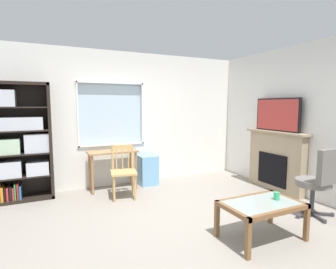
{
  "coord_description": "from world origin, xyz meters",
  "views": [
    {
      "loc": [
        -1.55,
        -2.99,
        1.59
      ],
      "look_at": [
        0.25,
        0.79,
        1.12
      ],
      "focal_mm": 28.5,
      "sensor_mm": 36.0,
      "label": 1
    }
  ],
  "objects_px": {
    "coffee_table": "(262,208)",
    "sippy_cup": "(277,196)",
    "plastic_drawer_unit": "(147,170)",
    "bookshelf": "(21,143)",
    "desk_under_window": "(113,158)",
    "office_chair": "(319,179)",
    "fireplace": "(276,160)",
    "wooden_chair": "(123,171)",
    "tv": "(277,115)"
  },
  "relations": [
    {
      "from": "wooden_chair",
      "to": "tv",
      "type": "xyz_separation_m",
      "value": [
        2.69,
        -0.79,
        0.95
      ]
    },
    {
      "from": "bookshelf",
      "to": "desk_under_window",
      "type": "distance_m",
      "value": 1.54
    },
    {
      "from": "wooden_chair",
      "to": "desk_under_window",
      "type": "bearing_deg",
      "value": 96.35
    },
    {
      "from": "coffee_table",
      "to": "tv",
      "type": "bearing_deg",
      "value": 38.8
    },
    {
      "from": "bookshelf",
      "to": "sippy_cup",
      "type": "distance_m",
      "value": 3.98
    },
    {
      "from": "coffee_table",
      "to": "plastic_drawer_unit",
      "type": "bearing_deg",
      "value": 99.1
    },
    {
      "from": "bookshelf",
      "to": "coffee_table",
      "type": "height_order",
      "value": "bookshelf"
    },
    {
      "from": "tv",
      "to": "sippy_cup",
      "type": "distance_m",
      "value": 2.11
    },
    {
      "from": "desk_under_window",
      "to": "sippy_cup",
      "type": "distance_m",
      "value": 2.95
    },
    {
      "from": "desk_under_window",
      "to": "sippy_cup",
      "type": "relative_size",
      "value": 10.0
    },
    {
      "from": "plastic_drawer_unit",
      "to": "sippy_cup",
      "type": "xyz_separation_m",
      "value": [
        0.66,
        -2.66,
        0.2
      ]
    },
    {
      "from": "bookshelf",
      "to": "tv",
      "type": "height_order",
      "value": "bookshelf"
    },
    {
      "from": "plastic_drawer_unit",
      "to": "office_chair",
      "type": "xyz_separation_m",
      "value": [
        1.6,
        -2.54,
        0.26
      ]
    },
    {
      "from": "fireplace",
      "to": "office_chair",
      "type": "distance_m",
      "value": 1.27
    },
    {
      "from": "desk_under_window",
      "to": "plastic_drawer_unit",
      "type": "height_order",
      "value": "desk_under_window"
    },
    {
      "from": "desk_under_window",
      "to": "office_chair",
      "type": "bearing_deg",
      "value": -47.09
    },
    {
      "from": "bookshelf",
      "to": "wooden_chair",
      "type": "bearing_deg",
      "value": -21.85
    },
    {
      "from": "bookshelf",
      "to": "tv",
      "type": "distance_m",
      "value": 4.5
    },
    {
      "from": "wooden_chair",
      "to": "tv",
      "type": "distance_m",
      "value": 2.96
    },
    {
      "from": "bookshelf",
      "to": "desk_under_window",
      "type": "relative_size",
      "value": 2.17
    },
    {
      "from": "office_chair",
      "to": "tv",
      "type": "bearing_deg",
      "value": 69.69
    },
    {
      "from": "office_chair",
      "to": "sippy_cup",
      "type": "height_order",
      "value": "office_chair"
    },
    {
      "from": "plastic_drawer_unit",
      "to": "coffee_table",
      "type": "xyz_separation_m",
      "value": [
        0.43,
        -2.66,
        0.09
      ]
    },
    {
      "from": "plastic_drawer_unit",
      "to": "coffee_table",
      "type": "relative_size",
      "value": 0.63
    },
    {
      "from": "desk_under_window",
      "to": "office_chair",
      "type": "height_order",
      "value": "office_chair"
    },
    {
      "from": "tv",
      "to": "office_chair",
      "type": "xyz_separation_m",
      "value": [
        -0.44,
        -1.18,
        -0.86
      ]
    },
    {
      "from": "bookshelf",
      "to": "fireplace",
      "type": "distance_m",
      "value": 4.51
    },
    {
      "from": "wooden_chair",
      "to": "coffee_table",
      "type": "relative_size",
      "value": 0.97
    },
    {
      "from": "plastic_drawer_unit",
      "to": "tv",
      "type": "xyz_separation_m",
      "value": [
        2.04,
        -1.36,
        1.12
      ]
    },
    {
      "from": "desk_under_window",
      "to": "tv",
      "type": "distance_m",
      "value": 3.15
    },
    {
      "from": "office_chair",
      "to": "sippy_cup",
      "type": "xyz_separation_m",
      "value": [
        -0.95,
        -0.12,
        -0.06
      ]
    },
    {
      "from": "coffee_table",
      "to": "desk_under_window",
      "type": "bearing_deg",
      "value": 113.53
    },
    {
      "from": "office_chair",
      "to": "coffee_table",
      "type": "relative_size",
      "value": 1.07
    },
    {
      "from": "coffee_table",
      "to": "sippy_cup",
      "type": "bearing_deg",
      "value": -1.0
    },
    {
      "from": "desk_under_window",
      "to": "plastic_drawer_unit",
      "type": "relative_size",
      "value": 1.53
    },
    {
      "from": "tv",
      "to": "coffee_table",
      "type": "xyz_separation_m",
      "value": [
        -1.62,
        -1.3,
        -1.03
      ]
    },
    {
      "from": "bookshelf",
      "to": "desk_under_window",
      "type": "xyz_separation_m",
      "value": [
        1.5,
        -0.11,
        -0.36
      ]
    },
    {
      "from": "wooden_chair",
      "to": "sippy_cup",
      "type": "distance_m",
      "value": 2.47
    },
    {
      "from": "plastic_drawer_unit",
      "to": "bookshelf",
      "type": "bearing_deg",
      "value": 178.49
    },
    {
      "from": "fireplace",
      "to": "sippy_cup",
      "type": "xyz_separation_m",
      "value": [
        -1.4,
        -1.3,
        -0.06
      ]
    },
    {
      "from": "desk_under_window",
      "to": "bookshelf",
      "type": "bearing_deg",
      "value": 175.87
    },
    {
      "from": "sippy_cup",
      "to": "office_chair",
      "type": "bearing_deg",
      "value": 7.32
    },
    {
      "from": "bookshelf",
      "to": "coffee_table",
      "type": "xyz_separation_m",
      "value": [
        2.63,
        -2.71,
        -0.58
      ]
    },
    {
      "from": "wooden_chair",
      "to": "fireplace",
      "type": "height_order",
      "value": "fireplace"
    },
    {
      "from": "bookshelf",
      "to": "fireplace",
      "type": "height_order",
      "value": "bookshelf"
    },
    {
      "from": "bookshelf",
      "to": "plastic_drawer_unit",
      "type": "distance_m",
      "value": 2.3
    },
    {
      "from": "tv",
      "to": "plastic_drawer_unit",
      "type": "bearing_deg",
      "value": 146.39
    },
    {
      "from": "plastic_drawer_unit",
      "to": "fireplace",
      "type": "relative_size",
      "value": 0.46
    },
    {
      "from": "fireplace",
      "to": "office_chair",
      "type": "height_order",
      "value": "fireplace"
    },
    {
      "from": "tv",
      "to": "office_chair",
      "type": "relative_size",
      "value": 0.97
    }
  ]
}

